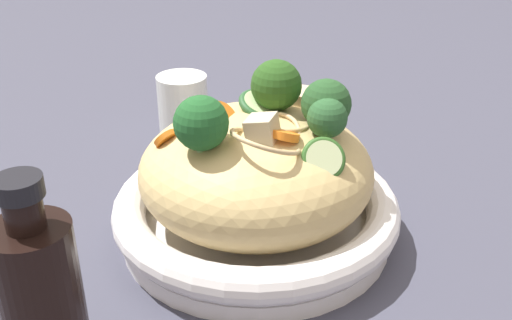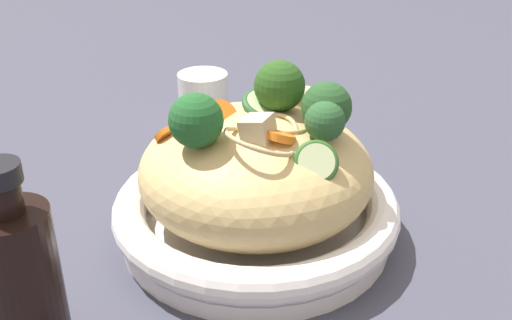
% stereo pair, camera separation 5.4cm
% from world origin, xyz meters
% --- Properties ---
extents(ground_plane, '(3.00, 3.00, 0.00)m').
position_xyz_m(ground_plane, '(0.00, 0.00, 0.00)').
color(ground_plane, '#3D3D4C').
extents(serving_bowl, '(0.27, 0.27, 0.05)m').
position_xyz_m(serving_bowl, '(0.00, 0.00, 0.02)').
color(serving_bowl, white).
rests_on(serving_bowl, ground_plane).
extents(noodle_heap, '(0.21, 0.21, 0.12)m').
position_xyz_m(noodle_heap, '(0.00, 0.00, 0.07)').
color(noodle_heap, tan).
rests_on(noodle_heap, serving_bowl).
extents(broccoli_florets, '(0.14, 0.15, 0.06)m').
position_xyz_m(broccoli_florets, '(0.00, 0.02, 0.14)').
color(broccoli_florets, '#98B971').
rests_on(broccoli_florets, serving_bowl).
extents(carrot_coins, '(0.10, 0.13, 0.04)m').
position_xyz_m(carrot_coins, '(0.01, -0.01, 0.12)').
color(carrot_coins, orange).
rests_on(carrot_coins, serving_bowl).
extents(zucchini_slices, '(0.12, 0.11, 0.04)m').
position_xyz_m(zucchini_slices, '(0.00, 0.02, 0.12)').
color(zucchini_slices, beige).
rests_on(zucchini_slices, serving_bowl).
extents(chicken_chunks, '(0.13, 0.05, 0.04)m').
position_xyz_m(chicken_chunks, '(-0.03, 0.02, 0.12)').
color(chicken_chunks, '#C8B593').
rests_on(chicken_chunks, serving_bowl).
extents(soy_sauce_bottle, '(0.05, 0.05, 0.16)m').
position_xyz_m(soy_sauce_bottle, '(0.20, -0.11, 0.07)').
color(soy_sauce_bottle, black).
rests_on(soy_sauce_bottle, ground_plane).
extents(drinking_glass, '(0.06, 0.06, 0.08)m').
position_xyz_m(drinking_glass, '(-0.20, -0.13, 0.04)').
color(drinking_glass, silver).
rests_on(drinking_glass, ground_plane).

